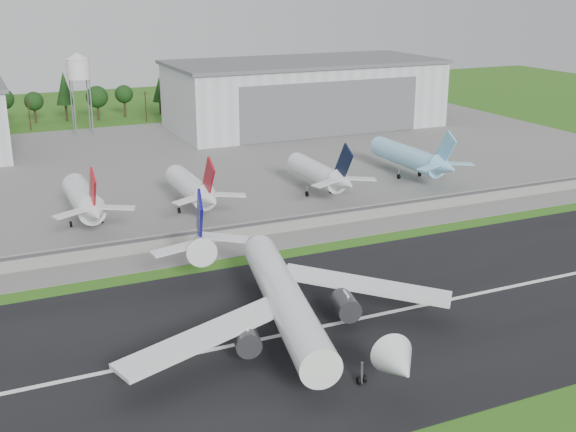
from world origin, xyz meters
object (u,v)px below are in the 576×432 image
parked_jet_navy (322,174)px  parked_jet_red_b (194,189)px  main_airliner (286,308)px  parked_jet_red_a (86,201)px  parked_jet_skyblue (413,158)px

parked_jet_navy → parked_jet_red_b: bearing=180.0°
main_airliner → parked_jet_red_a: 69.76m
parked_jet_red_a → parked_jet_navy: bearing=-0.0°
main_airliner → parked_jet_navy: 78.11m
parked_jet_skyblue → main_airliner: bearing=-134.8°
main_airliner → parked_jet_navy: (40.18, 66.97, 1.17)m
parked_jet_skyblue → parked_jet_red_b: bearing=-175.6°
main_airliner → parked_jet_red_a: (-19.34, 67.01, 1.40)m
main_airliner → parked_jet_red_b: bearing=-83.1°
main_airliner → parked_jet_skyblue: 101.43m
parked_jet_red_b → parked_jet_skyblue: 65.63m
main_airliner → parked_jet_skyblue: (71.43, 72.00, 1.30)m
parked_jet_red_b → parked_jet_navy: bearing=-0.0°
main_airliner → parked_jet_navy: main_airliner is taller
main_airliner → parked_jet_red_a: bearing=-61.9°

